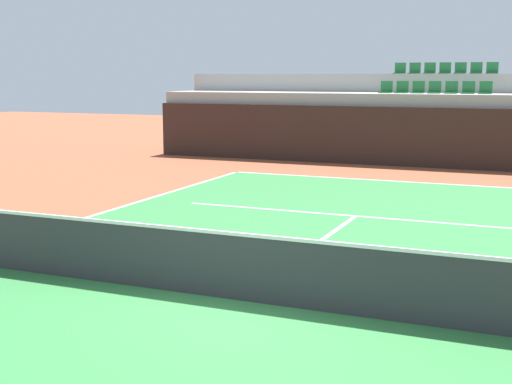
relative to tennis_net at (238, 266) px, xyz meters
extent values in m
plane|color=brown|center=(0.00, 0.00, -0.51)|extent=(80.00, 80.00, 0.00)
cube|color=#2D7238|center=(0.00, 0.00, -0.50)|extent=(11.00, 24.00, 0.01)
cube|color=white|center=(0.00, 11.95, -0.50)|extent=(11.00, 0.10, 0.00)
cube|color=white|center=(0.00, 6.40, -0.50)|extent=(8.26, 0.10, 0.00)
cube|color=white|center=(0.00, 3.20, -0.50)|extent=(0.10, 6.40, 0.00)
cube|color=black|center=(0.00, 15.68, 0.52)|extent=(20.56, 0.30, 2.05)
cube|color=#9E9E99|center=(0.00, 17.03, 0.74)|extent=(20.56, 2.40, 2.49)
cube|color=#9E9E99|center=(0.00, 19.43, 1.09)|extent=(20.56, 2.40, 3.19)
cube|color=#1E6633|center=(-1.75, 17.03, 2.00)|extent=(0.44, 0.44, 0.04)
cube|color=#1E6633|center=(-1.75, 17.23, 2.22)|extent=(0.44, 0.04, 0.40)
cube|color=#1E6633|center=(-1.16, 17.03, 2.00)|extent=(0.44, 0.44, 0.04)
cube|color=#1E6633|center=(-1.16, 17.23, 2.22)|extent=(0.44, 0.04, 0.40)
cube|color=#1E6633|center=(-0.58, 17.03, 2.00)|extent=(0.44, 0.44, 0.04)
cube|color=#1E6633|center=(-0.58, 17.23, 2.22)|extent=(0.44, 0.04, 0.40)
cube|color=#1E6633|center=(0.00, 17.03, 2.00)|extent=(0.44, 0.44, 0.04)
cube|color=#1E6633|center=(0.00, 17.23, 2.22)|extent=(0.44, 0.04, 0.40)
cube|color=#1E6633|center=(0.58, 17.03, 2.00)|extent=(0.44, 0.44, 0.04)
cube|color=#1E6633|center=(0.58, 17.23, 2.22)|extent=(0.44, 0.04, 0.40)
cube|color=#1E6633|center=(1.16, 17.03, 2.00)|extent=(0.44, 0.44, 0.04)
cube|color=#1E6633|center=(1.16, 17.23, 2.22)|extent=(0.44, 0.04, 0.40)
cube|color=#1E6633|center=(1.75, 17.03, 2.00)|extent=(0.44, 0.44, 0.04)
cube|color=#1E6633|center=(1.75, 17.23, 2.22)|extent=(0.44, 0.04, 0.40)
cube|color=#1E6633|center=(-1.75, 19.43, 2.70)|extent=(0.44, 0.44, 0.04)
cube|color=#1E6633|center=(-1.75, 19.63, 2.92)|extent=(0.44, 0.04, 0.40)
cube|color=#1E6633|center=(-1.16, 19.43, 2.70)|extent=(0.44, 0.44, 0.04)
cube|color=#1E6633|center=(-1.16, 19.63, 2.92)|extent=(0.44, 0.04, 0.40)
cube|color=#1E6633|center=(-0.58, 19.43, 2.70)|extent=(0.44, 0.44, 0.04)
cube|color=#1E6633|center=(-0.58, 19.63, 2.92)|extent=(0.44, 0.04, 0.40)
cube|color=#1E6633|center=(0.00, 19.43, 2.70)|extent=(0.44, 0.44, 0.04)
cube|color=#1E6633|center=(0.00, 19.63, 2.92)|extent=(0.44, 0.04, 0.40)
cube|color=#1E6633|center=(0.58, 19.43, 2.70)|extent=(0.44, 0.44, 0.04)
cube|color=#1E6633|center=(0.58, 19.63, 2.92)|extent=(0.44, 0.04, 0.40)
cube|color=#1E6633|center=(1.16, 19.43, 2.70)|extent=(0.44, 0.44, 0.04)
cube|color=#1E6633|center=(1.16, 19.63, 2.92)|extent=(0.44, 0.04, 0.40)
cube|color=#1E6633|center=(1.75, 19.43, 2.70)|extent=(0.44, 0.44, 0.04)
cube|color=#1E6633|center=(1.75, 19.63, 2.92)|extent=(0.44, 0.04, 0.40)
cube|color=#333338|center=(0.00, 0.00, -0.04)|extent=(10.90, 0.02, 0.92)
cube|color=white|center=(0.00, 0.00, 0.45)|extent=(10.90, 0.04, 0.05)
camera|label=1|loc=(3.86, -8.53, 2.60)|focal=48.82mm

